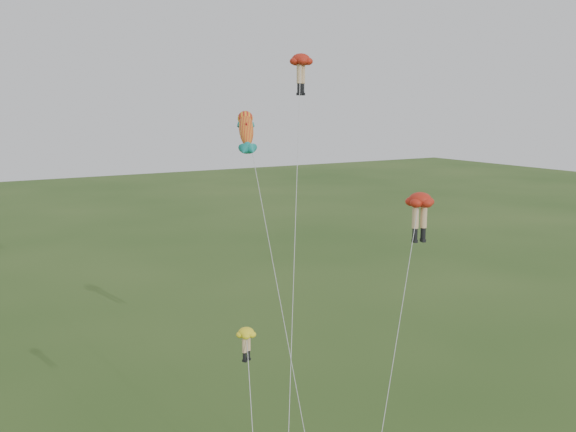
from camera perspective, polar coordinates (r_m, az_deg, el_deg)
legs_kite_red_high at (r=38.87m, az=1.14°, el=12.94°), size 8.90×12.47×21.96m
legs_kite_red_mid at (r=34.33m, az=11.61°, el=0.80°), size 9.06×7.03×14.43m
legs_kite_yellow at (r=28.63m, az=-3.67°, el=-11.55°), size 2.26×4.95×9.33m
fish_kite at (r=35.49m, az=-3.70°, el=7.56°), size 2.90×12.23×18.86m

